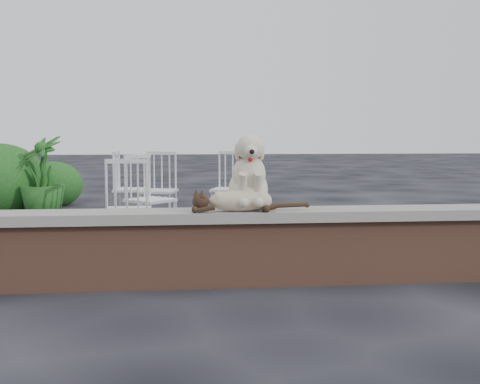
{
  "coord_description": "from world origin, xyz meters",
  "views": [
    {
      "loc": [
        -0.28,
        -4.62,
        1.17
      ],
      "look_at": [
        0.22,
        0.2,
        0.7
      ],
      "focal_mm": 45.36,
      "sensor_mm": 36.0,
      "label": 1
    }
  ],
  "objects": [
    {
      "name": "chair_d",
      "position": [
        0.38,
        3.06,
        0.47
      ],
      "size": [
        0.71,
        0.71,
        0.94
      ],
      "primitive_type": null,
      "rotation": [
        0.0,
        0.0,
        -0.33
      ],
      "color": "silver",
      "rests_on": "ground"
    },
    {
      "name": "brick_wall",
      "position": [
        0.0,
        0.0,
        0.25
      ],
      "size": [
        6.0,
        0.3,
        0.5
      ],
      "primitive_type": "cube",
      "color": "brown",
      "rests_on": "ground"
    },
    {
      "name": "chair_a",
      "position": [
        -0.57,
        1.95,
        0.47
      ],
      "size": [
        0.79,
        0.79,
        0.94
      ],
      "primitive_type": null,
      "rotation": [
        0.0,
        0.0,
        0.82
      ],
      "color": "silver",
      "rests_on": "ground"
    },
    {
      "name": "chair_c",
      "position": [
        -0.74,
        1.1,
        0.47
      ],
      "size": [
        0.58,
        0.58,
        0.94
      ],
      "primitive_type": null,
      "rotation": [
        0.0,
        0.0,
        3.18
      ],
      "color": "silver",
      "rests_on": "ground"
    },
    {
      "name": "potted_plant_b",
      "position": [
        -2.13,
        3.94,
        0.57
      ],
      "size": [
        0.9,
        0.9,
        1.14
      ],
      "primitive_type": "imported",
      "rotation": [
        0.0,
        0.0,
        -0.86
      ],
      "color": "#134514",
      "rests_on": "ground"
    },
    {
      "name": "chair_b",
      "position": [
        -0.51,
        2.98,
        0.47
      ],
      "size": [
        0.66,
        0.66,
        0.94
      ],
      "primitive_type": null,
      "rotation": [
        0.0,
        0.0,
        -0.21
      ],
      "color": "silver",
      "rests_on": "ground"
    },
    {
      "name": "ground",
      "position": [
        0.0,
        0.0,
        0.0
      ],
      "size": [
        60.0,
        60.0,
        0.0
      ],
      "primitive_type": "plane",
      "color": "black",
      "rests_on": "ground"
    },
    {
      "name": "cat",
      "position": [
        0.19,
        -0.09,
        0.67
      ],
      "size": [
        1.07,
        0.28,
        0.18
      ],
      "primitive_type": null,
      "rotation": [
        0.0,
        0.0,
        -0.02
      ],
      "color": "tan",
      "rests_on": "capstone"
    },
    {
      "name": "chair_e",
      "position": [
        -0.86,
        3.21,
        0.47
      ],
      "size": [
        0.61,
        0.61,
        0.94
      ],
      "primitive_type": null,
      "rotation": [
        0.0,
        0.0,
        1.47
      ],
      "color": "silver",
      "rests_on": "ground"
    },
    {
      "name": "capstone",
      "position": [
        0.0,
        0.0,
        0.54
      ],
      "size": [
        6.2,
        0.4,
        0.08
      ],
      "primitive_type": "cube",
      "color": "slate",
      "rests_on": "brick_wall"
    },
    {
      "name": "dog",
      "position": [
        0.27,
        0.06,
        0.88
      ],
      "size": [
        0.4,
        0.52,
        0.59
      ],
      "primitive_type": null,
      "rotation": [
        0.0,
        0.0,
        -0.02
      ],
      "color": "beige",
      "rests_on": "capstone"
    }
  ]
}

